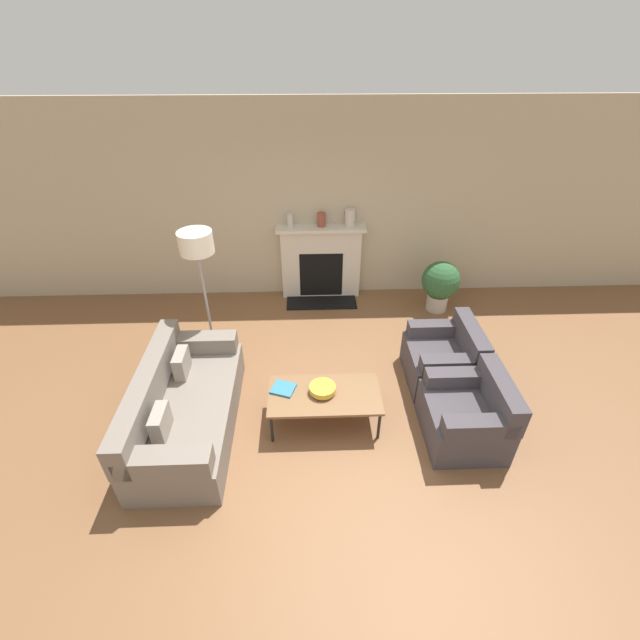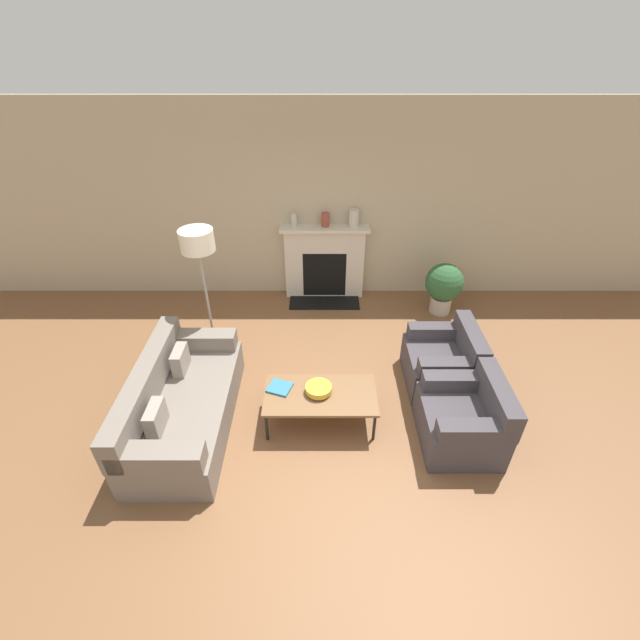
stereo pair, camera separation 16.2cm
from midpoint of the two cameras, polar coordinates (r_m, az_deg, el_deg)
The scene contains 14 objects.
ground_plane at distance 4.70m, azimuth 0.67°, elevation -15.74°, with size 18.00×18.00×0.00m, color brown.
wall_back at distance 6.51m, azimuth 0.45°, elevation 15.10°, with size 18.00×0.06×2.90m.
fireplace at distance 6.72m, azimuth 1.24°, elevation 7.60°, with size 1.34×0.59×1.17m.
couch at distance 4.85m, azimuth -17.17°, elevation -10.69°, with size 0.91×1.92×0.78m.
armchair_near at distance 4.75m, azimuth 19.60°, elevation -12.35°, with size 0.78×0.86×0.77m.
armchair_far at distance 5.37m, azimuth 16.92°, elevation -5.39°, with size 0.78×0.86×0.77m.
coffee_table at distance 4.62m, azimuth 1.04°, elevation -10.07°, with size 1.20×0.62×0.40m.
bowl at distance 4.58m, azimuth 0.79°, elevation -9.15°, with size 0.28×0.28×0.09m.
book at distance 4.67m, azimuth -4.44°, elevation -8.98°, with size 0.30×0.28×0.02m.
floor_lamp at distance 5.15m, azimuth -15.01°, elevation 8.62°, with size 0.39×0.39×1.74m.
mantel_vase_left at distance 6.46m, azimuth -2.81°, elevation 13.18°, with size 0.09×0.09×0.20m.
mantel_vase_center_left at distance 6.45m, azimuth 1.40°, elevation 13.23°, with size 0.12×0.12×0.20m.
mantel_vase_center_right at distance 6.46m, azimuth 5.22°, elevation 13.37°, with size 0.15×0.15×0.25m.
potted_plant at distance 6.62m, azimuth 16.82°, elevation 4.49°, with size 0.56×0.56×0.79m.
Camera 2 is at (0.03, -3.00, 3.62)m, focal length 24.00 mm.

